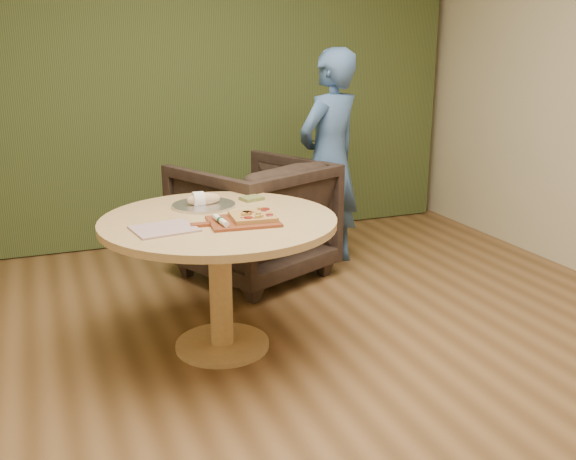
{
  "coord_description": "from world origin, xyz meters",
  "views": [
    {
      "loc": [
        -1.17,
        -2.41,
        1.64
      ],
      "look_at": [
        -0.11,
        0.25,
        0.8
      ],
      "focal_mm": 40.0,
      "sensor_mm": 36.0,
      "label": 1
    }
  ],
  "objects_px": {
    "flatbread_pizza": "(253,216)",
    "cutlery_roll": "(221,220)",
    "pedestal_table": "(219,243)",
    "person_standing": "(329,160)",
    "bread_roll": "(202,199)",
    "serving_tray": "(204,205)",
    "pizza_paddle": "(241,222)",
    "armchair": "(253,213)"
  },
  "relations": [
    {
      "from": "flatbread_pizza",
      "to": "cutlery_roll",
      "type": "bearing_deg",
      "value": -171.93
    },
    {
      "from": "pedestal_table",
      "to": "person_standing",
      "type": "xyz_separation_m",
      "value": [
        1.15,
        1.07,
        0.19
      ]
    },
    {
      "from": "pizza_paddle",
      "to": "person_standing",
      "type": "distance_m",
      "value": 1.61
    },
    {
      "from": "armchair",
      "to": "bread_roll",
      "type": "bearing_deg",
      "value": 30.02
    },
    {
      "from": "pedestal_table",
      "to": "pizza_paddle",
      "type": "xyz_separation_m",
      "value": [
        0.08,
        -0.14,
        0.15
      ]
    },
    {
      "from": "flatbread_pizza",
      "to": "armchair",
      "type": "height_order",
      "value": "armchair"
    },
    {
      "from": "cutlery_roll",
      "to": "person_standing",
      "type": "xyz_separation_m",
      "value": [
        1.18,
        1.22,
        0.02
      ]
    },
    {
      "from": "pizza_paddle",
      "to": "flatbread_pizza",
      "type": "xyz_separation_m",
      "value": [
        0.07,
        0.01,
        0.02
      ]
    },
    {
      "from": "pedestal_table",
      "to": "cutlery_roll",
      "type": "relative_size",
      "value": 6.29
    },
    {
      "from": "pizza_paddle",
      "to": "bread_roll",
      "type": "distance_m",
      "value": 0.42
    },
    {
      "from": "pizza_paddle",
      "to": "armchair",
      "type": "distance_m",
      "value": 1.29
    },
    {
      "from": "flatbread_pizza",
      "to": "cutlery_roll",
      "type": "height_order",
      "value": "flatbread_pizza"
    },
    {
      "from": "pedestal_table",
      "to": "pizza_paddle",
      "type": "bearing_deg",
      "value": -59.6
    },
    {
      "from": "armchair",
      "to": "person_standing",
      "type": "relative_size",
      "value": 0.58
    },
    {
      "from": "flatbread_pizza",
      "to": "serving_tray",
      "type": "distance_m",
      "value": 0.43
    },
    {
      "from": "pedestal_table",
      "to": "cutlery_roll",
      "type": "bearing_deg",
      "value": -101.43
    },
    {
      "from": "pizza_paddle",
      "to": "flatbread_pizza",
      "type": "bearing_deg",
      "value": 11.67
    },
    {
      "from": "bread_roll",
      "to": "armchair",
      "type": "height_order",
      "value": "armchair"
    },
    {
      "from": "armchair",
      "to": "pizza_paddle",
      "type": "bearing_deg",
      "value": 44.72
    },
    {
      "from": "armchair",
      "to": "person_standing",
      "type": "distance_m",
      "value": 0.7
    },
    {
      "from": "serving_tray",
      "to": "pedestal_table",
      "type": "bearing_deg",
      "value": -87.64
    },
    {
      "from": "pedestal_table",
      "to": "serving_tray",
      "type": "relative_size",
      "value": 3.52
    },
    {
      "from": "flatbread_pizza",
      "to": "person_standing",
      "type": "xyz_separation_m",
      "value": [
        1.0,
        1.2,
        0.03
      ]
    },
    {
      "from": "pedestal_table",
      "to": "flatbread_pizza",
      "type": "distance_m",
      "value": 0.26
    },
    {
      "from": "pizza_paddle",
      "to": "person_standing",
      "type": "xyz_separation_m",
      "value": [
        1.07,
        1.2,
        0.05
      ]
    },
    {
      "from": "pedestal_table",
      "to": "flatbread_pizza",
      "type": "height_order",
      "value": "flatbread_pizza"
    },
    {
      "from": "bread_roll",
      "to": "serving_tray",
      "type": "bearing_deg",
      "value": 0.0
    },
    {
      "from": "serving_tray",
      "to": "armchair",
      "type": "height_order",
      "value": "armchair"
    },
    {
      "from": "serving_tray",
      "to": "bread_roll",
      "type": "relative_size",
      "value": 1.84
    },
    {
      "from": "flatbread_pizza",
      "to": "bread_roll",
      "type": "relative_size",
      "value": 1.24
    },
    {
      "from": "flatbread_pizza",
      "to": "bread_roll",
      "type": "bearing_deg",
      "value": 112.81
    },
    {
      "from": "pedestal_table",
      "to": "flatbread_pizza",
      "type": "relative_size",
      "value": 5.23
    },
    {
      "from": "serving_tray",
      "to": "person_standing",
      "type": "height_order",
      "value": "person_standing"
    },
    {
      "from": "bread_roll",
      "to": "flatbread_pizza",
      "type": "bearing_deg",
      "value": -67.19
    },
    {
      "from": "pizza_paddle",
      "to": "cutlery_roll",
      "type": "xyz_separation_m",
      "value": [
        -0.11,
        -0.02,
        0.02
      ]
    },
    {
      "from": "pizza_paddle",
      "to": "cutlery_roll",
      "type": "bearing_deg",
      "value": -165.89
    },
    {
      "from": "serving_tray",
      "to": "person_standing",
      "type": "relative_size",
      "value": 0.22
    },
    {
      "from": "pizza_paddle",
      "to": "serving_tray",
      "type": "height_order",
      "value": "serving_tray"
    },
    {
      "from": "cutlery_roll",
      "to": "bread_roll",
      "type": "bearing_deg",
      "value": 84.94
    },
    {
      "from": "flatbread_pizza",
      "to": "pedestal_table",
      "type": "bearing_deg",
      "value": 138.24
    },
    {
      "from": "pizza_paddle",
      "to": "flatbread_pizza",
      "type": "distance_m",
      "value": 0.07
    },
    {
      "from": "cutlery_roll",
      "to": "serving_tray",
      "type": "bearing_deg",
      "value": 83.74
    }
  ]
}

